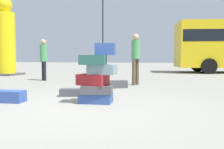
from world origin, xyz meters
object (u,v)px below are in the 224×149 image
Objects in this scene: person_tourist_with_camera at (44,56)px; yellow_dummy_statue at (6,41)px; lamp_post at (103,21)px; suitcase_navy_behind_tower at (9,96)px; suitcase_charcoal_foreground_far at (76,92)px; suitcase_charcoal_left_side at (116,84)px; suitcase_tower at (97,78)px; person_bearded_onlooker at (136,54)px.

yellow_dummy_statue is at bearing -169.18° from person_tourist_with_camera.
lamp_post reaches higher than yellow_dummy_statue.
suitcase_charcoal_foreground_far is at bearing 40.07° from suitcase_navy_behind_tower.
suitcase_navy_behind_tower is at bearing -147.52° from suitcase_charcoal_foreground_far.
suitcase_charcoal_foreground_far is 1.07× the size of suitcase_charcoal_left_side.
lamp_post reaches higher than suitcase_charcoal_foreground_far.
suitcase_charcoal_foreground_far is (1.07, 1.10, -0.03)m from suitcase_navy_behind_tower.
suitcase_tower is 3.53m from person_bearded_onlooker.
suitcase_charcoal_foreground_far is 13.04m from lamp_post.
suitcase_tower is 1.93m from suitcase_navy_behind_tower.
lamp_post is at bearing 105.63° from suitcase_tower.
yellow_dummy_statue is at bearing -86.99° from person_bearded_onlooker.
suitcase_charcoal_foreground_far is at bearing -76.91° from lamp_post.
suitcase_tower reaches higher than suitcase_charcoal_left_side.
suitcase_charcoal_left_side is at bearing 94.24° from suitcase_tower.
suitcase_charcoal_foreground_far is at bearing 137.02° from suitcase_tower.
suitcase_charcoal_foreground_far is 0.18× the size of yellow_dummy_statue.
suitcase_navy_behind_tower is at bearing -4.13° from person_bearded_onlooker.
suitcase_charcoal_left_side is 0.40× the size of person_bearded_onlooker.
suitcase_navy_behind_tower is 0.93× the size of suitcase_charcoal_left_side.
person_tourist_with_camera is 4.33m from yellow_dummy_statue.
person_bearded_onlooker is 10.57m from lamp_post.
yellow_dummy_statue is at bearing 124.91° from suitcase_charcoal_foreground_far.
lamp_post is (-2.84, 12.21, 3.61)m from suitcase_charcoal_foreground_far.
person_bearded_onlooker is at bearing 85.23° from suitcase_tower.
suitcase_navy_behind_tower is 4.99m from person_tourist_with_camera.
person_bearded_onlooker is at bearing 40.65° from suitcase_charcoal_left_side.
suitcase_navy_behind_tower is 3.34m from suitcase_charcoal_left_side.
yellow_dummy_statue reaches higher than person_tourist_with_camera.
suitcase_charcoal_foreground_far is at bearing 3.73° from person_bearded_onlooker.
yellow_dummy_statue is 0.74× the size of lamp_post.
yellow_dummy_statue reaches higher than suitcase_charcoal_foreground_far.
lamp_post is (-3.91, 9.45, 2.65)m from person_bearded_onlooker.
suitcase_tower is 5.58m from person_tourist_with_camera.
suitcase_charcoal_foreground_far is at bearing -41.94° from yellow_dummy_statue.
suitcase_charcoal_foreground_far is 4.59m from person_tourist_with_camera.
suitcase_charcoal_left_side is 0.17× the size of yellow_dummy_statue.
suitcase_charcoal_foreground_far is at bearing -131.12° from suitcase_charcoal_left_side.
lamp_post reaches higher than person_bearded_onlooker.
suitcase_navy_behind_tower is 0.12× the size of lamp_post.
suitcase_tower is 1.64× the size of suitcase_charcoal_foreground_far.
lamp_post is at bearing 85.41° from suitcase_charcoal_left_side.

